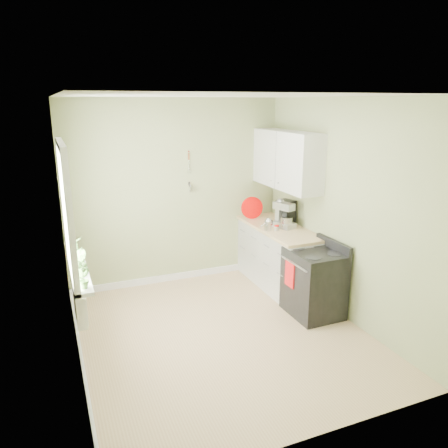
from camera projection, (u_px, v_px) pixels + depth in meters
name	position (u px, v px, depth m)	size (l,w,h in m)	color
floor	(222.00, 335.00, 5.15)	(3.20, 3.60, 0.02)	tan
ceiling	(222.00, 95.00, 4.41)	(3.20, 3.60, 0.02)	white
wall_back	(176.00, 193.00, 6.39)	(3.20, 0.02, 2.70)	#A0AA74
wall_left	(67.00, 241.00, 4.19)	(0.02, 3.60, 2.70)	#A0AA74
wall_right	(343.00, 211.00, 5.36)	(0.02, 3.60, 2.70)	#A0AA74
base_cabinets	(279.00, 258.00, 6.39)	(0.60, 1.60, 0.87)	white
countertop	(279.00, 228.00, 6.26)	(0.64, 1.60, 0.04)	#DBBB86
upper_cabinets	(287.00, 160.00, 6.14)	(0.35, 1.40, 0.80)	white
window	(66.00, 214.00, 4.41)	(0.06, 1.14, 1.44)	white
window_sill	(80.00, 274.00, 4.62)	(0.18, 1.14, 0.04)	white
radiator	(80.00, 305.00, 4.65)	(0.12, 0.50, 0.35)	white
wall_utensils	(189.00, 178.00, 6.38)	(0.02, 0.14, 0.58)	#DBBB86
stove	(314.00, 282.00, 5.54)	(0.61, 0.69, 0.96)	black
stand_mixer	(284.00, 216.00, 6.19)	(0.28, 0.36, 0.40)	#B2B2B7
kettle	(268.00, 224.00, 6.05)	(0.17, 0.10, 0.18)	silver
coffee_maker	(286.00, 213.00, 6.34)	(0.26, 0.28, 0.36)	black
red_tray	(252.00, 208.00, 6.65)	(0.34, 0.34, 0.02)	#B90603
jar	(276.00, 228.00, 6.06)	(0.07, 0.07, 0.08)	#B0AA8F
plant_a	(83.00, 275.00, 4.18)	(0.15, 0.10, 0.29)	#4B8033
plant_b	(80.00, 263.00, 4.48)	(0.15, 0.12, 0.28)	#4B8033
plant_c	(77.00, 251.00, 4.79)	(0.18, 0.18, 0.32)	#4B8033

